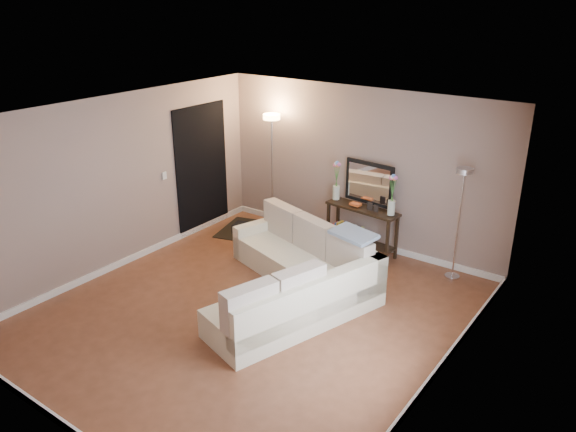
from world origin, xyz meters
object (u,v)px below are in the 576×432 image
Objects in this scene: sectional_sofa at (298,275)px; console_table at (358,226)px; floor_lamp_lit at (272,148)px; floor_lamp_unlit at (461,202)px.

console_table is at bearing 92.36° from sectional_sofa.
floor_lamp_unlit is (3.36, -0.03, -0.24)m from floor_lamp_lit.
floor_lamp_unlit is (1.62, -0.00, 0.76)m from console_table.
console_table is 1.79m from floor_lamp_unlit.
console_table is 0.75× the size of floor_lamp_unlit.
floor_lamp_unlit is (1.55, 1.79, 0.87)m from sectional_sofa.
floor_lamp_lit is at bearing 179.53° from floor_lamp_unlit.
sectional_sofa is 2.52m from floor_lamp_unlit.
floor_lamp_lit is (-1.82, 1.82, 1.11)m from sectional_sofa.
sectional_sofa is at bearing -87.64° from console_table.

